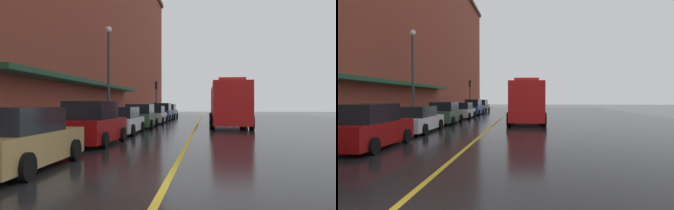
% 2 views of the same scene
% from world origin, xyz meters
% --- Properties ---
extents(ground_plane, '(112.00, 112.00, 0.00)m').
position_xyz_m(ground_plane, '(0.00, 25.00, 0.00)').
color(ground_plane, black).
extents(sidewalk_left, '(2.40, 70.00, 0.15)m').
position_xyz_m(sidewalk_left, '(-6.20, 25.00, 0.07)').
color(sidewalk_left, '#ADA8A0').
rests_on(sidewalk_left, ground).
extents(lane_center_stripe, '(0.16, 70.00, 0.01)m').
position_xyz_m(lane_center_stripe, '(0.00, 25.00, 0.00)').
color(lane_center_stripe, gold).
rests_on(lane_center_stripe, ground).
extents(brick_building_left, '(12.33, 64.00, 19.53)m').
position_xyz_m(brick_building_left, '(-12.98, 24.00, 9.77)').
color(brick_building_left, brown).
rests_on(brick_building_left, ground).
extents(parked_car_0, '(2.11, 4.75, 1.61)m').
position_xyz_m(parked_car_0, '(-3.99, 1.43, 0.76)').
color(parked_car_0, '#A5844C').
rests_on(parked_car_0, ground).
extents(parked_car_1, '(2.09, 4.45, 1.82)m').
position_xyz_m(parked_car_1, '(-3.95, 7.26, 0.84)').
color(parked_car_1, maroon).
rests_on(parked_car_1, ground).
extents(parked_car_2, '(2.05, 4.90, 1.55)m').
position_xyz_m(parked_car_2, '(-4.02, 12.72, 0.73)').
color(parked_car_2, silver).
rests_on(parked_car_2, ground).
extents(parked_car_3, '(2.20, 4.64, 1.72)m').
position_xyz_m(parked_car_3, '(-4.04, 18.48, 0.81)').
color(parked_car_3, '#2D5133').
rests_on(parked_car_3, ground).
extents(parked_car_4, '(2.13, 4.25, 1.57)m').
position_xyz_m(parked_car_4, '(-3.93, 24.17, 0.74)').
color(parked_car_4, silver).
rests_on(parked_car_4, ground).
extents(parked_car_5, '(2.00, 4.87, 1.85)m').
position_xyz_m(parked_car_5, '(-3.90, 30.21, 0.86)').
color(parked_car_5, navy).
rests_on(parked_car_5, ground).
extents(parked_car_6, '(2.17, 4.44, 1.76)m').
position_xyz_m(parked_car_6, '(-4.00, 36.31, 0.82)').
color(parked_car_6, '#595B60').
rests_on(parked_car_6, ground).
extents(fire_truck, '(2.93, 8.97, 3.49)m').
position_xyz_m(fire_truck, '(2.45, 19.97, 1.67)').
color(fire_truck, red).
rests_on(fire_truck, ground).
extents(parking_meter_0, '(0.14, 0.18, 1.33)m').
position_xyz_m(parking_meter_0, '(-5.35, 15.98, 1.06)').
color(parking_meter_0, '#4C4C51').
rests_on(parking_meter_0, sidewalk_left).
extents(parking_meter_1, '(0.14, 0.18, 1.33)m').
position_xyz_m(parking_meter_1, '(-5.35, 23.62, 1.06)').
color(parking_meter_1, '#4C4C51').
rests_on(parking_meter_1, sidewalk_left).
extents(parking_meter_2, '(0.14, 0.18, 1.33)m').
position_xyz_m(parking_meter_2, '(-5.35, 28.46, 1.06)').
color(parking_meter_2, '#4C4C51').
rests_on(parking_meter_2, sidewalk_left).
extents(street_lamp_left, '(0.44, 0.44, 6.94)m').
position_xyz_m(street_lamp_left, '(-5.95, 16.72, 4.40)').
color(street_lamp_left, '#33383D').
rests_on(street_lamp_left, sidewalk_left).
extents(traffic_light_near, '(0.38, 0.36, 4.30)m').
position_xyz_m(traffic_light_near, '(-5.29, 34.98, 3.16)').
color(traffic_light_near, '#232326').
rests_on(traffic_light_near, sidewalk_left).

